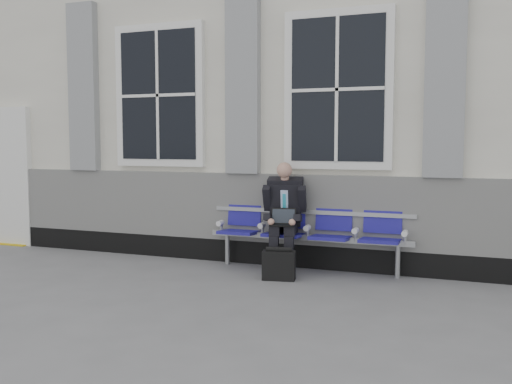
% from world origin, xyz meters
% --- Properties ---
extents(ground, '(70.00, 70.00, 0.00)m').
position_xyz_m(ground, '(0.00, 0.00, 0.00)').
color(ground, slate).
rests_on(ground, ground).
extents(station_building, '(14.40, 4.40, 4.49)m').
position_xyz_m(station_building, '(-0.02, 3.47, 2.22)').
color(station_building, silver).
rests_on(station_building, ground).
extents(bench, '(2.60, 0.47, 0.91)m').
position_xyz_m(bench, '(0.03, 1.32, 0.55)').
color(bench, '#9EA0A3').
rests_on(bench, ground).
extents(businessman, '(0.57, 0.76, 1.36)m').
position_xyz_m(businessman, '(-0.25, 1.20, 0.74)').
color(businessman, black).
rests_on(businessman, ground).
extents(briefcase, '(0.40, 0.23, 0.39)m').
position_xyz_m(briefcase, '(-0.16, 0.72, 0.18)').
color(briefcase, black).
rests_on(briefcase, ground).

